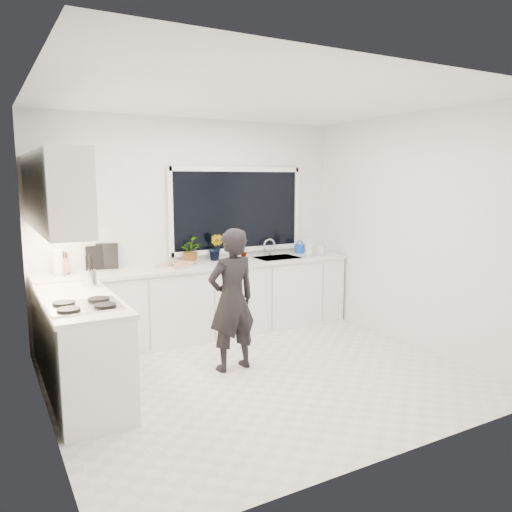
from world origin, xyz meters
TOP-DOWN VIEW (x-y plane):
  - floor at (0.00, 0.00)m, footprint 4.00×3.50m
  - wall_back at (0.00, 1.76)m, footprint 4.00×0.02m
  - wall_left at (-2.01, 0.00)m, footprint 0.02×3.50m
  - wall_right at (2.01, 0.00)m, footprint 0.02×3.50m
  - ceiling at (0.00, 0.00)m, footprint 4.00×3.50m
  - window at (0.60, 1.73)m, footprint 1.80×0.02m
  - base_cabinets_back at (0.00, 1.45)m, footprint 3.92×0.58m
  - base_cabinets_left at (-1.67, 0.35)m, footprint 0.58×1.60m
  - countertop_back at (0.00, 1.44)m, footprint 3.94×0.62m
  - countertop_left at (-1.67, 0.35)m, footprint 0.62×1.60m
  - upper_cabinets at (-1.79, 0.70)m, footprint 0.34×2.10m
  - sink at (1.05, 1.45)m, footprint 0.58×0.42m
  - faucet at (1.05, 1.65)m, footprint 0.03×0.03m
  - stovetop at (-1.69, -0.00)m, footprint 0.56×0.48m
  - person at (-0.20, 0.30)m, footprint 0.57×0.40m
  - pizza_tray at (-0.33, 1.42)m, footprint 0.58×0.51m
  - pizza at (-0.33, 1.42)m, footprint 0.52×0.46m
  - watering_can at (1.52, 1.61)m, footprint 0.18×0.18m
  - paper_towel_roll at (-1.67, 1.55)m, footprint 0.14×0.14m
  - knife_block at (-1.62, 1.59)m, footprint 0.14×0.12m
  - utensil_crock at (-1.49, 0.80)m, footprint 0.14×0.14m
  - picture_frame_large at (-1.25, 1.69)m, footprint 0.22×0.05m
  - picture_frame_small at (-1.12, 1.69)m, footprint 0.25×0.09m
  - herb_plants at (0.05, 1.61)m, footprint 0.97×0.29m
  - soap_bottles at (1.53, 1.30)m, footprint 0.33×0.13m

SIDE VIEW (x-z plane):
  - floor at x=0.00m, z-range -0.02..0.00m
  - base_cabinets_back at x=0.00m, z-range 0.00..0.88m
  - base_cabinets_left at x=-1.67m, z-range 0.00..0.88m
  - person at x=-0.20m, z-range 0.00..1.47m
  - sink at x=1.05m, z-range 0.80..0.94m
  - countertop_back at x=0.00m, z-range 0.88..0.92m
  - countertop_left at x=-1.67m, z-range 0.88..0.92m
  - stovetop at x=-1.69m, z-range 0.92..0.95m
  - pizza_tray at x=-0.33m, z-range 0.92..0.95m
  - pizza at x=-0.33m, z-range 0.95..0.96m
  - watering_can at x=1.52m, z-range 0.92..1.05m
  - utensil_crock at x=-1.49m, z-range 0.92..1.08m
  - faucet at x=1.05m, z-range 0.92..1.14m
  - knife_block at x=-1.62m, z-range 0.92..1.14m
  - soap_bottles at x=1.53m, z-range 0.91..1.18m
  - paper_towel_roll at x=-1.67m, z-range 0.92..1.18m
  - picture_frame_large at x=-1.25m, z-range 0.92..1.20m
  - picture_frame_small at x=-1.12m, z-range 0.92..1.22m
  - herb_plants at x=0.05m, z-range 0.91..1.25m
  - wall_back at x=0.00m, z-range 0.00..2.70m
  - wall_left at x=-2.01m, z-range 0.00..2.70m
  - wall_right at x=2.01m, z-range 0.00..2.70m
  - window at x=0.60m, z-range 1.05..2.05m
  - upper_cabinets at x=-1.79m, z-range 1.50..2.20m
  - ceiling at x=0.00m, z-range 2.70..2.72m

